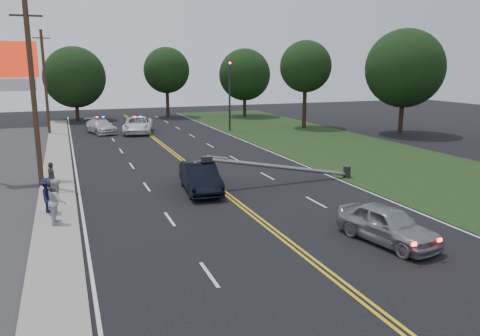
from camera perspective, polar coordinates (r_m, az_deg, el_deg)
name	(u,v)px	position (r m, az deg, el deg)	size (l,w,h in m)	color
ground	(284,239)	(18.66, 5.43, -8.64)	(120.00, 120.00, 0.00)	black
sidewalk	(57,194)	(26.46, -21.40, -2.96)	(1.80, 70.00, 0.12)	gray
grass_verge	(398,164)	(33.94, 18.65, 0.42)	(12.00, 80.00, 0.01)	black
centerline_yellow	(210,181)	(27.57, -3.70, -1.61)	(0.36, 80.00, 0.00)	gold
pylon_sign	(9,78)	(29.74, -26.37, 9.83)	(3.20, 0.35, 8.00)	gray
traffic_signal	(230,90)	(48.40, -1.28, 9.50)	(0.28, 0.41, 7.05)	#2D2D30
fallen_streetlight	(289,168)	(27.07, 6.03, 0.06)	(9.36, 0.44, 1.91)	#2D2D30
utility_pole_mid	(33,96)	(27.69, -23.87, 8.06)	(1.60, 0.28, 10.00)	#382619
utility_pole_far	(45,82)	(49.65, -22.65, 9.65)	(1.60, 0.28, 10.00)	#382619
tree_6	(75,77)	(61.05, -19.51, 10.38)	(7.37, 7.37, 8.93)	black
tree_7	(167,70)	(62.32, -8.95, 11.68)	(5.89, 5.89, 8.98)	black
tree_8	(245,75)	(62.42, 0.57, 11.31)	(6.73, 6.73, 8.83)	black
tree_9	(306,67)	(51.33, 8.00, 12.14)	(5.49, 5.49, 9.29)	black
tree_13	(405,68)	(48.48, 19.43, 11.38)	(7.48, 7.48, 10.13)	black
crashed_sedan	(200,177)	(25.23, -4.87, -1.15)	(1.66, 4.76, 1.57)	black
waiting_sedan	(387,224)	(18.89, 17.54, -6.58)	(1.71, 4.26, 1.45)	gray
emergency_a	(138,125)	(48.16, -12.33, 5.15)	(2.70, 5.86, 1.63)	white
emergency_b	(101,126)	(48.92, -16.62, 4.90)	(1.98, 4.87, 1.41)	silver
bystander_a	(52,196)	(22.69, -21.96, -3.24)	(0.58, 0.38, 1.59)	#282A30
bystander_b	(57,201)	(21.24, -21.40, -3.76)	(0.94, 0.73, 1.92)	silver
bystander_c	(48,195)	(23.00, -22.39, -3.06)	(1.03, 0.59, 1.60)	#1A1B43
bystander_d	(51,177)	(26.62, -22.00, -1.02)	(0.93, 0.39, 1.59)	#564C45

